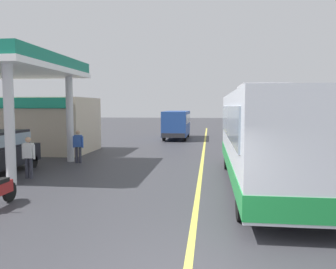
# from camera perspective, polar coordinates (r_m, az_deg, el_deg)

# --- Properties ---
(ground) EXTENTS (120.00, 120.00, 0.00)m
(ground) POSITION_cam_1_polar(r_m,az_deg,el_deg) (25.50, 6.06, -1.79)
(ground) COLOR #38383D
(lane_divider_stripe) EXTENTS (0.16, 50.00, 0.01)m
(lane_divider_stripe) POSITION_cam_1_polar(r_m,az_deg,el_deg) (20.54, 5.85, -3.34)
(lane_divider_stripe) COLOR #D8CC4C
(lane_divider_stripe) RESTS_ON ground
(coach_bus_main) EXTENTS (2.60, 11.04, 3.69)m
(coach_bus_main) POSITION_cam_1_polar(r_m,az_deg,el_deg) (12.72, 15.69, -0.67)
(coach_bus_main) COLOR silver
(coach_bus_main) RESTS_ON ground
(gas_station_roadside) EXTENTS (9.10, 11.95, 5.10)m
(gas_station_roadside) POSITION_cam_1_polar(r_m,az_deg,el_deg) (21.45, -23.60, 3.66)
(gas_station_roadside) COLOR #147259
(gas_station_roadside) RESTS_ON ground
(minibus_opposing_lane) EXTENTS (2.04, 6.13, 2.44)m
(minibus_opposing_lane) POSITION_cam_1_polar(r_m,az_deg,el_deg) (30.37, 1.46, 2.06)
(minibus_opposing_lane) COLOR #264C9E
(minibus_opposing_lane) RESTS_ON ground
(pedestrian_near_pump) EXTENTS (0.55, 0.22, 1.66)m
(pedestrian_near_pump) POSITION_cam_1_polar(r_m,az_deg,el_deg) (17.98, -14.68, -1.64)
(pedestrian_near_pump) COLOR #33333F
(pedestrian_near_pump) RESTS_ON ground
(pedestrian_by_shop) EXTENTS (0.55, 0.22, 1.66)m
(pedestrian_by_shop) POSITION_cam_1_polar(r_m,az_deg,el_deg) (14.74, -22.12, -3.20)
(pedestrian_by_shop) COLOR #33333F
(pedestrian_by_shop) RESTS_ON ground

